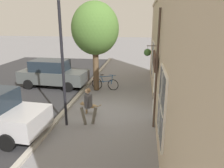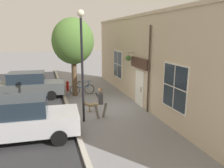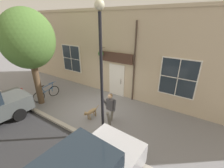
{
  "view_description": "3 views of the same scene",
  "coord_description": "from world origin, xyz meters",
  "px_view_note": "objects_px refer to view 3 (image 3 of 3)",
  "views": [
    {
      "loc": [
        -1.6,
        9.45,
        4.25
      ],
      "look_at": [
        -0.26,
        0.19,
        1.46
      ],
      "focal_mm": 35.0,
      "sensor_mm": 36.0,
      "label": 1
    },
    {
      "loc": [
        3.12,
        11.52,
        4.18
      ],
      "look_at": [
        -0.94,
        -1.6,
        1.03
      ],
      "focal_mm": 35.0,
      "sensor_mm": 36.0,
      "label": 2
    },
    {
      "loc": [
        5.57,
        4.65,
        4.65
      ],
      "look_at": [
        -0.89,
        0.46,
        1.34
      ],
      "focal_mm": 24.0,
      "sensor_mm": 36.0,
      "label": 3
    }
  ],
  "objects_px": {
    "street_tree_by_curb": "(27,42)",
    "leaning_bicycle": "(47,93)",
    "street_lamp": "(101,59)",
    "fire_hydrant": "(22,93)",
    "dog_on_leash": "(91,112)",
    "pedestrian_walking": "(110,106)"
  },
  "relations": [
    {
      "from": "leaning_bicycle",
      "to": "fire_hydrant",
      "type": "xyz_separation_m",
      "value": [
        0.89,
        -1.24,
        0.02
      ]
    },
    {
      "from": "street_lamp",
      "to": "fire_hydrant",
      "type": "relative_size",
      "value": 6.8
    },
    {
      "from": "dog_on_leash",
      "to": "leaning_bicycle",
      "type": "bearing_deg",
      "value": -91.27
    },
    {
      "from": "leaning_bicycle",
      "to": "street_lamp",
      "type": "height_order",
      "value": "street_lamp"
    },
    {
      "from": "pedestrian_walking",
      "to": "street_lamp",
      "type": "distance_m",
      "value": 2.62
    },
    {
      "from": "dog_on_leash",
      "to": "fire_hydrant",
      "type": "xyz_separation_m",
      "value": [
        0.81,
        -4.96,
        0.02
      ]
    },
    {
      "from": "street_lamp",
      "to": "fire_hydrant",
      "type": "bearing_deg",
      "value": -88.8
    },
    {
      "from": "pedestrian_walking",
      "to": "fire_hydrant",
      "type": "xyz_separation_m",
      "value": [
        1.04,
        -5.99,
        -0.54
      ]
    },
    {
      "from": "street_tree_by_curb",
      "to": "street_lamp",
      "type": "relative_size",
      "value": 1.0
    },
    {
      "from": "street_tree_by_curb",
      "to": "leaning_bicycle",
      "type": "distance_m",
      "value": 3.28
    },
    {
      "from": "street_tree_by_curb",
      "to": "leaning_bicycle",
      "type": "height_order",
      "value": "street_tree_by_curb"
    },
    {
      "from": "pedestrian_walking",
      "to": "street_lamp",
      "type": "xyz_separation_m",
      "value": [
        0.91,
        0.22,
        2.45
      ]
    },
    {
      "from": "street_lamp",
      "to": "street_tree_by_curb",
      "type": "bearing_deg",
      "value": -92.49
    },
    {
      "from": "dog_on_leash",
      "to": "street_tree_by_curb",
      "type": "xyz_separation_m",
      "value": [
        0.46,
        -3.67,
        3.24
      ]
    },
    {
      "from": "pedestrian_walking",
      "to": "street_tree_by_curb",
      "type": "xyz_separation_m",
      "value": [
        0.69,
        -4.7,
        2.67
      ]
    },
    {
      "from": "dog_on_leash",
      "to": "fire_hydrant",
      "type": "relative_size",
      "value": 1.41
    },
    {
      "from": "leaning_bicycle",
      "to": "pedestrian_walking",
      "type": "bearing_deg",
      "value": 91.77
    },
    {
      "from": "street_lamp",
      "to": "dog_on_leash",
      "type": "bearing_deg",
      "value": -118.39
    },
    {
      "from": "fire_hydrant",
      "to": "street_lamp",
      "type": "bearing_deg",
      "value": 91.2
    },
    {
      "from": "street_tree_by_curb",
      "to": "street_lamp",
      "type": "bearing_deg",
      "value": 87.51
    },
    {
      "from": "pedestrian_walking",
      "to": "street_tree_by_curb",
      "type": "height_order",
      "value": "street_tree_by_curb"
    },
    {
      "from": "dog_on_leash",
      "to": "street_lamp",
      "type": "distance_m",
      "value": 3.33
    }
  ]
}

